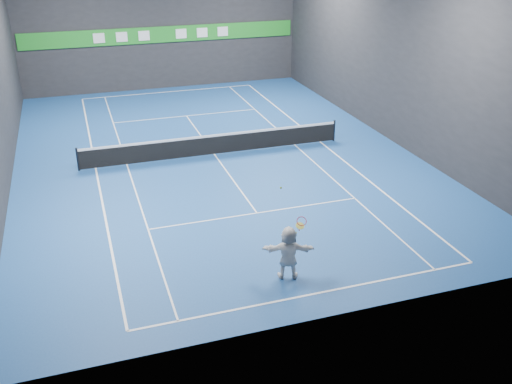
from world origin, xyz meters
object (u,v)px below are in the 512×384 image
object	(u,v)px
tennis_ball	(281,188)
tennis_net	(214,144)
tennis_racket	(301,224)
player	(288,253)

from	to	relation	value
tennis_ball	tennis_net	xyz separation A→B (m)	(0.68, 10.64, -2.46)
tennis_racket	tennis_ball	bearing A→B (deg)	171.36
tennis_ball	tennis_racket	size ratio (longest dim) A/B	0.09
tennis_ball	tennis_net	distance (m)	10.94
player	tennis_net	xyz separation A→B (m)	(0.45, 10.78, -0.32)
player	tennis_ball	xyz separation A→B (m)	(-0.23, 0.14, 2.14)
player	tennis_racket	distance (m)	0.99
player	tennis_ball	distance (m)	2.16
player	tennis_racket	world-z (taller)	tennis_racket
player	tennis_ball	size ratio (longest dim) A/B	28.06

